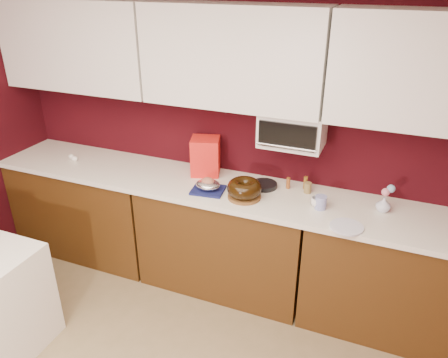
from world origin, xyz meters
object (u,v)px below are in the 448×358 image
at_px(bundt_cake, 244,188).
at_px(toaster_oven, 293,129).
at_px(pandoro_box, 205,156).
at_px(coffee_mug, 317,201).
at_px(foil_ham_nest, 208,185).
at_px(blue_jar, 321,202).
at_px(flower_vase, 384,204).

bearing_deg(bundt_cake, toaster_oven, 46.34).
height_order(pandoro_box, coffee_mug, pandoro_box).
distance_m(toaster_oven, pandoro_box, 0.76).
xyz_separation_m(toaster_oven, foil_ham_nest, (-0.55, -0.27, -0.42)).
bearing_deg(blue_jar, coffee_mug, 149.02).
bearing_deg(flower_vase, toaster_oven, 172.21).
xyz_separation_m(pandoro_box, blue_jar, (0.97, -0.23, -0.10)).
xyz_separation_m(toaster_oven, coffee_mug, (0.26, -0.20, -0.43)).
relative_size(blue_jar, flower_vase, 0.81).
bearing_deg(bundt_cake, pandoro_box, 147.13).
relative_size(toaster_oven, foil_ham_nest, 2.44).
relative_size(toaster_oven, blue_jar, 4.68).
xyz_separation_m(toaster_oven, flower_vase, (0.69, -0.09, -0.42)).
bearing_deg(blue_jar, bundt_cake, -174.40).
distance_m(bundt_cake, foil_ham_nest, 0.29).
height_order(bundt_cake, coffee_mug, bundt_cake).
xyz_separation_m(pandoro_box, coffee_mug, (0.95, -0.21, -0.11)).
bearing_deg(toaster_oven, coffee_mug, -38.28).
height_order(coffee_mug, flower_vase, flower_vase).
bearing_deg(pandoro_box, foil_ham_nest, -80.67).
distance_m(pandoro_box, coffee_mug, 0.98).
bearing_deg(toaster_oven, pandoro_box, 179.38).
distance_m(bundt_cake, pandoro_box, 0.52).
relative_size(foil_ham_nest, flower_vase, 1.55).
xyz_separation_m(toaster_oven, pandoro_box, (-0.69, 0.01, -0.32)).
height_order(bundt_cake, flower_vase, bundt_cake).
bearing_deg(flower_vase, bundt_cake, -169.36).
bearing_deg(blue_jar, foil_ham_nest, -176.19).
xyz_separation_m(foil_ham_nest, blue_jar, (0.83, 0.06, -0.01)).
height_order(coffee_mug, blue_jar, blue_jar).
distance_m(bundt_cake, flower_vase, 0.96).
xyz_separation_m(bundt_cake, foil_ham_nest, (-0.29, -0.00, -0.03)).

